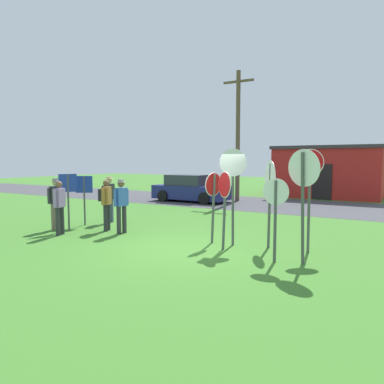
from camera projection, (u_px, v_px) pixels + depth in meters
The scene contains 19 objects.
ground_plane at pixel (185, 249), 9.60m from camera, with size 80.00×80.00×0.00m, color #3D7528.
street_asphalt at pixel (293, 206), 18.59m from camera, with size 60.00×6.40×0.01m, color #424247.
building_background at pixel (331, 171), 23.62m from camera, with size 6.42×5.62×3.21m.
utility_pole at pixel (238, 134), 20.49m from camera, with size 1.80×0.24×7.31m.
parked_car_on_street at pixel (190, 189), 20.59m from camera, with size 4.30×2.02×1.51m.
stop_sign_low_front at pixel (270, 188), 9.55m from camera, with size 0.55×0.75×2.33m.
stop_sign_tallest at pixel (275, 207), 8.24m from camera, with size 0.61×0.07×1.93m.
stop_sign_leaning_right at pixel (233, 180), 9.88m from camera, with size 0.61×0.50×2.65m.
stop_sign_far_back at pixel (224, 197), 9.40m from camera, with size 0.57×0.45×2.05m.
stop_sign_rear_right at pixel (213, 196), 10.14m from camera, with size 0.20×0.66×2.00m.
stop_sign_leaning_left at pixel (310, 183), 9.09m from camera, with size 0.63×0.31×2.62m.
stop_sign_nearest at pixel (303, 185), 7.99m from camera, with size 0.78×0.36×2.58m.
person_near_signs at pixel (106, 201), 11.98m from camera, with size 0.44×0.53×1.69m.
person_on_left at pixel (59, 205), 11.31m from camera, with size 0.32×0.54×1.69m.
person_in_teal at pixel (121, 203), 11.54m from camera, with size 0.32×0.56×1.74m.
person_with_sunhat at pixel (109, 196), 13.56m from camera, with size 0.40×0.57×1.74m.
person_in_dark_shirt at pixel (56, 200), 12.22m from camera, with size 0.31×0.56×1.74m.
info_panel_leftmost at pixel (68, 191), 12.08m from camera, with size 0.26×0.56×1.88m.
info_panel_middle at pixel (84, 191), 12.98m from camera, with size 0.51×0.35×1.77m.
Camera 1 is at (5.01, -8.00, 2.34)m, focal length 33.99 mm.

